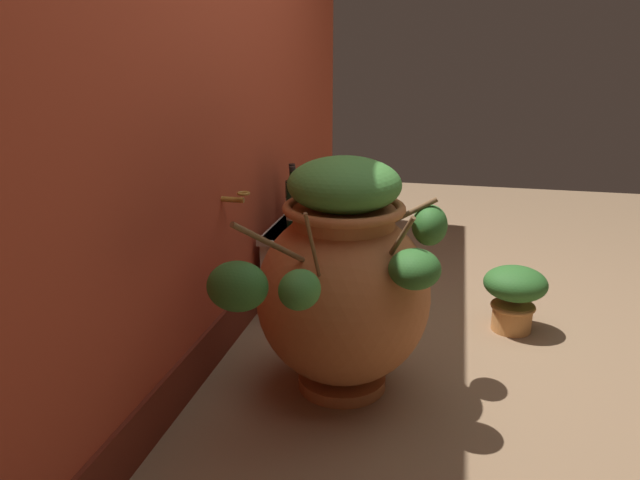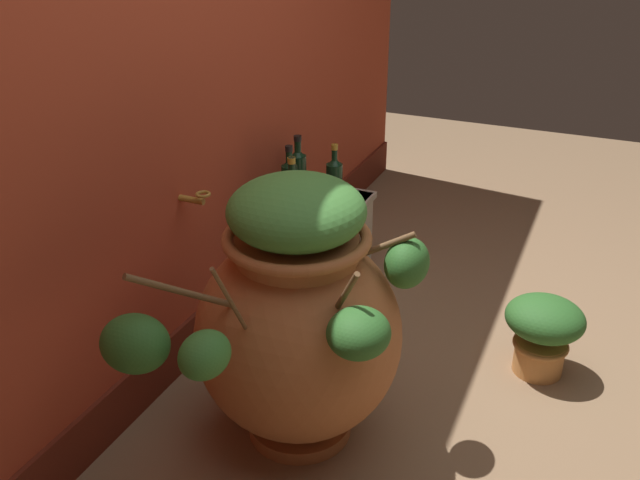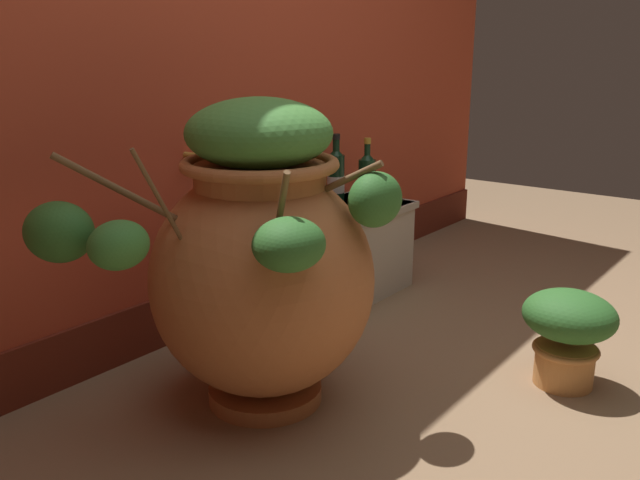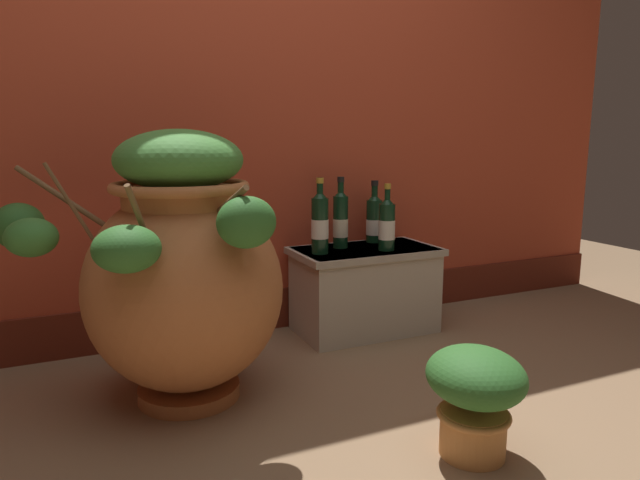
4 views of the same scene
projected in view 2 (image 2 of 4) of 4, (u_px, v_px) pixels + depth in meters
The scene contains 9 objects.
ground_plane at pixel (472, 407), 2.56m from camera, with size 7.00×7.00×0.00m, color #896B4C.
back_wall at pixel (163, 20), 2.41m from camera, with size 4.40×0.33×2.60m.
terracotta_urn at pixel (298, 320), 2.24m from camera, with size 0.92×0.72×0.94m.
stone_ledge at pixel (312, 248), 3.23m from camera, with size 0.67×0.38×0.40m.
wine_bottle_left at pixel (334, 183), 3.12m from camera, with size 0.08×0.08×0.30m.
wine_bottle_middle at pixel (290, 189), 3.03m from camera, with size 0.07×0.07×0.33m.
wine_bottle_right at pixel (292, 202), 2.88m from camera, with size 0.08×0.08×0.34m.
wine_bottle_back at pixel (298, 174), 3.23m from camera, with size 0.08×0.08×0.30m.
potted_shrub at pixel (543, 330), 2.67m from camera, with size 0.27×0.30×0.32m.
Camera 2 is at (-2.07, -0.30, 1.69)m, focal length 39.34 mm.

